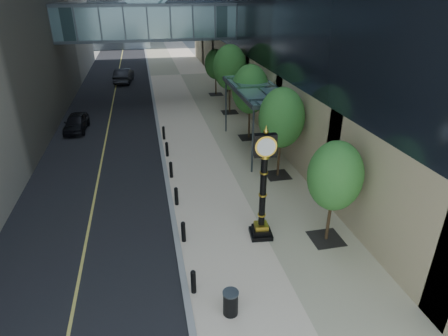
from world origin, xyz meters
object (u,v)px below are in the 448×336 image
Objects in this scene: car_near at (76,123)px; car_far at (124,75)px; street_clock at (263,193)px; trash_bin at (231,303)px; pedestrian at (267,147)px.

car_far is at bearing 81.81° from car_near.
street_clock reaches higher than trash_bin.
trash_bin is 0.53× the size of pedestrian.
trash_bin is at bearing -66.65° from car_near.
car_near is 16.97m from car_far.
street_clock reaches higher than car_far.
pedestrian is at bearing 76.29° from street_clock.
street_clock is at bearing 56.85° from pedestrian.
trash_bin is at bearing 53.25° from pedestrian.
street_clock is 3.03× the size of pedestrian.
street_clock is 8.66m from pedestrian.
pedestrian is (2.90, 8.04, -1.39)m from street_clock.
pedestrian is 0.44× the size of car_near.
street_clock is at bearing 60.09° from trash_bin.
car_far is (3.26, 16.65, 0.16)m from car_near.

